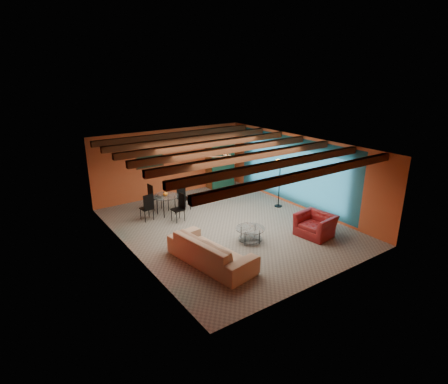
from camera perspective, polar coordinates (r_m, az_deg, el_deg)
room at (r=11.38m, az=0.26°, el=5.66°), size 6.52×8.01×2.71m
sofa at (r=9.76m, az=-2.05°, el=-9.14°), size 1.42×2.73×0.76m
armchair at (r=11.65m, az=14.19°, el=-5.05°), size 1.09×1.20×0.70m
coffee_table at (r=10.98m, az=4.14°, el=-6.73°), size 1.14×1.14×0.45m
dining_table at (r=13.00m, az=-9.13°, el=-1.50°), size 2.03×2.03×0.97m
armoire at (r=15.79m, az=-0.69°, el=4.26°), size 1.12×0.55×1.96m
floor_lamp at (r=13.61m, az=8.70°, el=1.30°), size 0.44×0.44×1.81m
ceiling_fan at (r=11.29m, az=0.58°, el=5.55°), size 1.50×1.50×0.44m
painting at (r=14.41m, az=-11.59°, el=5.20°), size 1.05×0.03×0.65m
potted_plant at (r=15.53m, az=-0.71°, el=8.68°), size 0.54×0.49×0.51m
vase at (r=12.82m, az=-9.27°, el=0.92°), size 0.22×0.22×0.18m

